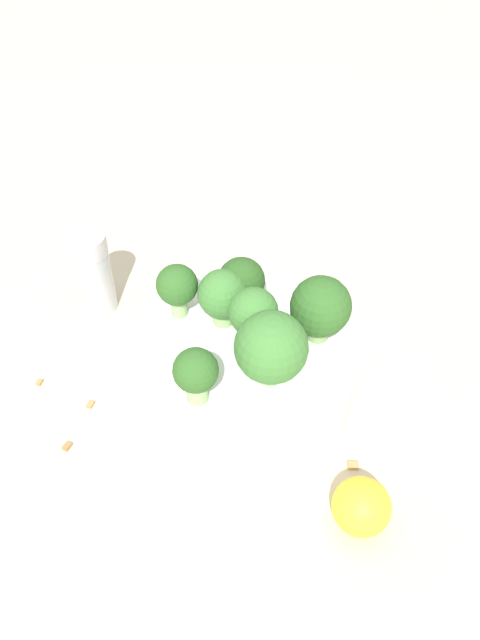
% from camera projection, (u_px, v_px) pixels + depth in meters
% --- Properties ---
extents(ground_plane, '(3.00, 3.00, 0.00)m').
position_uv_depth(ground_plane, '(240.00, 389.00, 0.53)').
color(ground_plane, beige).
extents(bowl, '(0.19, 0.19, 0.05)m').
position_uv_depth(bowl, '(240.00, 369.00, 0.51)').
color(bowl, white).
rests_on(bowl, ground_plane).
extents(broccoli_floret_0, '(0.04, 0.04, 0.06)m').
position_uv_depth(broccoli_floret_0, '(253.00, 314.00, 0.47)').
color(broccoli_floret_0, '#84AD66').
rests_on(broccoli_floret_0, bowl).
extents(broccoli_floret_1, '(0.04, 0.04, 0.05)m').
position_uv_depth(broccoli_floret_1, '(223.00, 296.00, 0.49)').
color(broccoli_floret_1, '#8EB770').
rests_on(broccoli_floret_1, bowl).
extents(broccoli_floret_2, '(0.05, 0.05, 0.06)m').
position_uv_depth(broccoli_floret_2, '(271.00, 348.00, 0.45)').
color(broccoli_floret_2, '#84AD66').
rests_on(broccoli_floret_2, bowl).
extents(broccoli_floret_3, '(0.03, 0.03, 0.05)m').
position_uv_depth(broccoli_floret_3, '(196.00, 373.00, 0.44)').
color(broccoli_floret_3, '#8EB770').
rests_on(broccoli_floret_3, bowl).
extents(broccoli_floret_4, '(0.04, 0.04, 0.05)m').
position_uv_depth(broccoli_floret_4, '(241.00, 282.00, 0.50)').
color(broccoli_floret_4, '#7A9E5B').
rests_on(broccoli_floret_4, bowl).
extents(broccoli_floret_5, '(0.03, 0.03, 0.05)m').
position_uv_depth(broccoli_floret_5, '(181.00, 284.00, 0.50)').
color(broccoli_floret_5, '#8EB770').
rests_on(broccoli_floret_5, bowl).
extents(broccoli_floret_6, '(0.05, 0.05, 0.06)m').
position_uv_depth(broccoli_floret_6, '(321.00, 308.00, 0.48)').
color(broccoli_floret_6, '#7A9E5B').
rests_on(broccoli_floret_6, bowl).
extents(pepper_shaker, '(0.03, 0.03, 0.08)m').
position_uv_depth(pepper_shaker, '(98.00, 270.00, 0.57)').
color(pepper_shaker, '#B2B7BC').
rests_on(pepper_shaker, ground_plane).
extents(lemon_wedge, '(0.04, 0.04, 0.04)m').
position_uv_depth(lemon_wedge, '(361.00, 507.00, 0.43)').
color(lemon_wedge, yellow).
rests_on(lemon_wedge, ground_plane).
extents(almond_crumb_0, '(0.01, 0.01, 0.01)m').
position_uv_depth(almond_crumb_0, '(39.00, 381.00, 0.53)').
color(almond_crumb_0, '#AD7F4C').
rests_on(almond_crumb_0, ground_plane).
extents(almond_crumb_1, '(0.01, 0.01, 0.01)m').
position_uv_depth(almond_crumb_1, '(353.00, 464.00, 0.47)').
color(almond_crumb_1, '#AD7F4C').
rests_on(almond_crumb_1, ground_plane).
extents(almond_crumb_2, '(0.01, 0.01, 0.01)m').
position_uv_depth(almond_crumb_2, '(67.00, 445.00, 0.49)').
color(almond_crumb_2, olive).
rests_on(almond_crumb_2, ground_plane).
extents(almond_crumb_3, '(0.01, 0.01, 0.01)m').
position_uv_depth(almond_crumb_3, '(90.00, 403.00, 0.51)').
color(almond_crumb_3, '#AD7F4C').
rests_on(almond_crumb_3, ground_plane).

